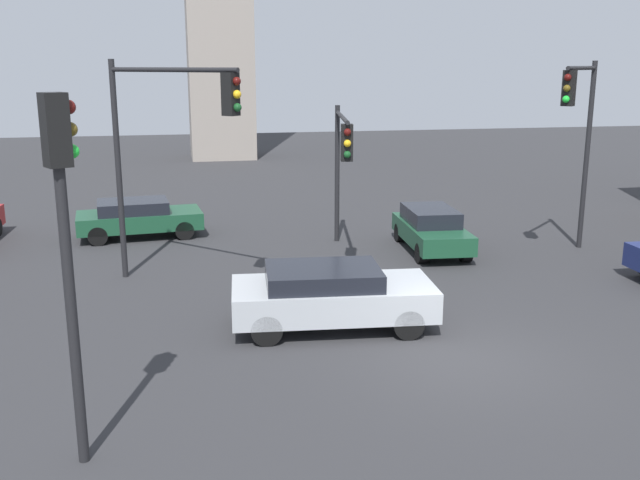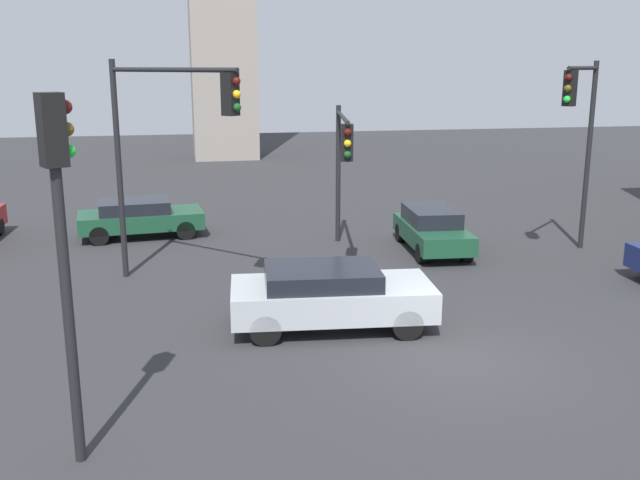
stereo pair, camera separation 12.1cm
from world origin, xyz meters
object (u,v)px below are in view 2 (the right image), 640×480
at_px(traffic_light_2, 581,121).
at_px(car_2, 330,295).
at_px(traffic_light_3, 342,151).
at_px(car_3, 139,217).
at_px(traffic_light_1, 167,127).
at_px(traffic_light_0, 61,215).
at_px(car_5, 432,229).

height_order(traffic_light_2, car_2, traffic_light_2).
relative_size(traffic_light_2, traffic_light_3, 1.31).
bearing_deg(traffic_light_3, traffic_light_2, 90.71).
bearing_deg(traffic_light_2, car_2, -14.88).
bearing_deg(car_2, car_3, 120.21).
xyz_separation_m(traffic_light_2, car_3, (-13.32, 5.23, -3.49)).
height_order(traffic_light_3, car_2, traffic_light_3).
bearing_deg(traffic_light_2, traffic_light_1, -38.52).
relative_size(traffic_light_1, traffic_light_3, 1.31).
bearing_deg(car_2, traffic_light_2, 33.55).
relative_size(traffic_light_2, car_2, 1.27).
bearing_deg(traffic_light_0, car_2, 17.71).
xyz_separation_m(traffic_light_2, car_2, (-8.71, -4.69, -3.42)).
bearing_deg(traffic_light_0, traffic_light_2, 8.19).
relative_size(traffic_light_1, car_3, 1.38).
height_order(traffic_light_0, car_2, traffic_light_0).
xyz_separation_m(traffic_light_0, car_3, (0.26, 14.67, -3.09)).
bearing_deg(car_5, traffic_light_0, -36.77).
relative_size(car_2, car_5, 1.12).
xyz_separation_m(traffic_light_0, traffic_light_2, (13.58, 9.45, 0.40)).
relative_size(traffic_light_1, traffic_light_2, 1.00).
xyz_separation_m(traffic_light_1, car_2, (3.46, -3.70, -3.51)).
bearing_deg(car_5, car_2, -32.90).
relative_size(traffic_light_0, car_5, 1.31).
xyz_separation_m(traffic_light_0, traffic_light_1, (1.41, 8.45, 0.49)).
xyz_separation_m(car_2, car_3, (-4.61, 9.91, -0.07)).
height_order(traffic_light_1, car_3, traffic_light_1).
relative_size(traffic_light_0, traffic_light_3, 1.20).
bearing_deg(car_5, traffic_light_2, 75.41).
bearing_deg(car_2, traffic_light_0, -130.39).
bearing_deg(traffic_light_1, car_5, 62.12).
relative_size(traffic_light_2, car_5, 1.42).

